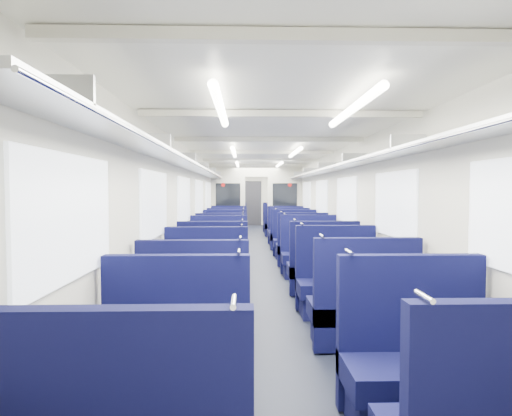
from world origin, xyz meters
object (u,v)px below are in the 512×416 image
object	(u,v)px
seat_7	(337,286)
seat_4	(195,318)
seat_2	(174,371)
seat_22	(232,224)
seat_8	(213,271)
end_door	(253,203)
seat_17	(289,236)
seat_3	(417,370)
seat_5	(362,313)
seat_14	(225,243)
bulkhead	(256,202)
seat_6	(206,291)
seat_15	(295,242)
seat_11	(309,257)
seat_18	(229,232)
seat_12	(222,250)
seat_19	(286,233)
seat_16	(227,237)
seat_9	(322,271)
seat_10	(218,258)
seat_21	(280,226)
seat_23	(277,223)
seat_20	(231,226)
seat_13	(302,249)

from	to	relation	value
seat_7	seat_4	bearing A→B (deg)	-142.48
seat_2	seat_22	xyz separation A→B (m)	(0.00, 12.43, 0.00)
seat_4	seat_8	distance (m)	2.32
end_door	seat_17	world-z (taller)	end_door
seat_3	seat_22	xyz separation A→B (m)	(-1.66, 12.47, 0.00)
seat_5	seat_14	bearing A→B (deg)	106.51
end_door	seat_22	bearing A→B (deg)	-102.65
bulkhead	seat_6	distance (m)	7.92
seat_8	seat_15	size ratio (longest dim) A/B	1.00
seat_11	seat_18	size ratio (longest dim) A/B	1.00
bulkhead	seat_11	size ratio (longest dim) A/B	2.42
seat_6	seat_18	bearing A→B (deg)	90.00
seat_14	seat_15	distance (m)	1.66
seat_6	seat_12	bearing A→B (deg)	90.00
seat_12	seat_14	size ratio (longest dim) A/B	1.00
seat_6	seat_7	bearing A→B (deg)	6.27
seat_19	seat_6	bearing A→B (deg)	-103.53
seat_2	seat_22	size ratio (longest dim) A/B	1.00
seat_4	seat_16	size ratio (longest dim) A/B	1.00
seat_9	bulkhead	bearing A→B (deg)	97.16
seat_5	seat_14	size ratio (longest dim) A/B	1.00
seat_6	seat_12	xyz separation A→B (m)	(0.00, 3.48, 0.00)
seat_10	seat_6	bearing A→B (deg)	-90.00
seat_10	seat_14	world-z (taller)	same
seat_7	seat_9	bearing A→B (deg)	90.00
seat_7	seat_9	world-z (taller)	same
seat_2	seat_5	bearing A→B (deg)	38.22
seat_19	seat_21	size ratio (longest dim) A/B	1.00
seat_3	seat_14	xyz separation A→B (m)	(-1.66, 6.94, 0.00)
seat_11	seat_19	distance (m)	4.37
end_door	seat_18	distance (m)	6.86
seat_16	seat_18	bearing A→B (deg)	90.00
seat_6	seat_23	size ratio (longest dim) A/B	1.00
seat_10	seat_20	bearing A→B (deg)	90.00
seat_18	seat_2	bearing A→B (deg)	-90.00
seat_6	seat_15	size ratio (longest dim) A/B	1.00
seat_10	seat_13	size ratio (longest dim) A/B	1.00
end_door	seat_21	size ratio (longest dim) A/B	1.73
seat_13	seat_19	bearing A→B (deg)	90.00
seat_21	seat_22	size ratio (longest dim) A/B	1.00
end_door	seat_19	distance (m)	7.05
seat_6	seat_20	xyz separation A→B (m)	(0.00, 9.12, 0.00)
seat_13	seat_17	size ratio (longest dim) A/B	1.00
bulkhead	seat_9	distance (m)	6.72
seat_8	seat_22	size ratio (longest dim) A/B	1.00
seat_2	seat_13	xyz separation A→B (m)	(1.66, 5.83, 0.00)
seat_3	seat_15	bearing A→B (deg)	90.00
bulkhead	seat_9	xyz separation A→B (m)	(0.83, -6.61, -0.88)
seat_21	seat_19	bearing A→B (deg)	-90.00
seat_7	seat_23	size ratio (longest dim) A/B	1.00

